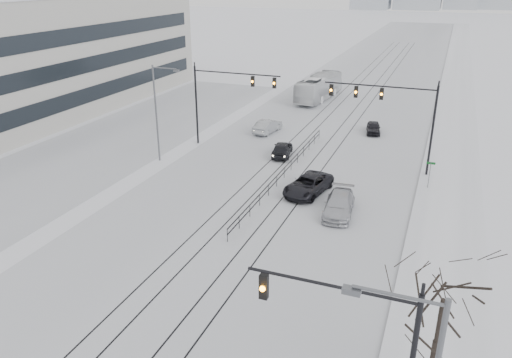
# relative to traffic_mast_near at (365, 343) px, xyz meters

# --- Properties ---
(road) EXTENTS (22.00, 260.00, 0.02)m
(road) POSITION_rel_traffic_mast_near_xyz_m (-10.79, 54.00, -4.55)
(road) COLOR silver
(road) RESTS_ON ground
(sidewalk_east) EXTENTS (5.00, 260.00, 0.16)m
(sidewalk_east) POSITION_rel_traffic_mast_near_xyz_m (2.71, 54.00, -4.48)
(sidewalk_east) COLOR white
(sidewalk_east) RESTS_ON ground
(curb) EXTENTS (0.10, 260.00, 0.12)m
(curb) POSITION_rel_traffic_mast_near_xyz_m (0.26, 54.00, -4.50)
(curb) COLOR gray
(curb) RESTS_ON ground
(parking_strip) EXTENTS (14.00, 60.00, 0.03)m
(parking_strip) POSITION_rel_traffic_mast_near_xyz_m (-30.79, 29.00, -4.55)
(parking_strip) COLOR silver
(parking_strip) RESTS_ON ground
(tram_rails) EXTENTS (5.30, 180.00, 0.01)m
(tram_rails) POSITION_rel_traffic_mast_near_xyz_m (-10.79, 34.00, -4.54)
(tram_rails) COLOR black
(tram_rails) RESTS_ON ground
(traffic_mast_near) EXTENTS (6.10, 0.37, 7.00)m
(traffic_mast_near) POSITION_rel_traffic_mast_near_xyz_m (0.00, 0.00, 0.00)
(traffic_mast_near) COLOR black
(traffic_mast_near) RESTS_ON ground
(traffic_mast_ne) EXTENTS (9.60, 0.37, 8.00)m
(traffic_mast_ne) POSITION_rel_traffic_mast_near_xyz_m (-2.64, 29.00, 1.20)
(traffic_mast_ne) COLOR black
(traffic_mast_ne) RESTS_ON ground
(traffic_mast_nw) EXTENTS (9.10, 0.37, 8.00)m
(traffic_mast_nw) POSITION_rel_traffic_mast_near_xyz_m (-19.31, 30.00, 1.01)
(traffic_mast_nw) COLOR black
(traffic_mast_nw) RESTS_ON ground
(street_light_west) EXTENTS (2.73, 0.25, 9.00)m
(street_light_west) POSITION_rel_traffic_mast_near_xyz_m (-22.99, 24.00, 0.65)
(street_light_west) COLOR #595B60
(street_light_west) RESTS_ON ground
(bare_tree) EXTENTS (4.40, 4.40, 6.10)m
(bare_tree) POSITION_rel_traffic_mast_near_xyz_m (2.41, 3.00, -0.07)
(bare_tree) COLOR black
(bare_tree) RESTS_ON ground
(median_fence) EXTENTS (0.06, 24.00, 1.00)m
(median_fence) POSITION_rel_traffic_mast_near_xyz_m (-10.79, 24.00, -4.04)
(median_fence) COLOR black
(median_fence) RESTS_ON ground
(street_sign) EXTENTS (0.70, 0.06, 2.40)m
(street_sign) POSITION_rel_traffic_mast_near_xyz_m (1.01, 26.00, -2.96)
(street_sign) COLOR #595B60
(street_sign) RESTS_ON ground
(sedan_sb_inner) EXTENTS (2.36, 4.43, 1.44)m
(sedan_sb_inner) POSITION_rel_traffic_mast_near_xyz_m (-12.79, 29.41, -3.84)
(sedan_sb_inner) COLOR black
(sedan_sb_inner) RESTS_ON ground
(sedan_sb_outer) EXTENTS (2.14, 4.65, 1.48)m
(sedan_sb_outer) POSITION_rel_traffic_mast_near_xyz_m (-16.76, 36.17, -3.82)
(sedan_sb_outer) COLOR #989B9F
(sedan_sb_outer) RESTS_ON ground
(sedan_nb_front) EXTENTS (3.48, 5.71, 1.48)m
(sedan_nb_front) POSITION_rel_traffic_mast_near_xyz_m (-7.98, 21.61, -3.82)
(sedan_nb_front) COLOR black
(sedan_nb_front) RESTS_ON ground
(sedan_nb_right) EXTENTS (2.50, 5.19, 1.46)m
(sedan_nb_right) POSITION_rel_traffic_mast_near_xyz_m (-4.85, 18.85, -3.83)
(sedan_nb_right) COLOR #B5B7BD
(sedan_nb_right) RESTS_ON ground
(sedan_nb_far) EXTENTS (2.09, 3.87, 1.25)m
(sedan_nb_far) POSITION_rel_traffic_mast_near_xyz_m (-5.68, 40.17, -3.94)
(sedan_nb_far) COLOR black
(sedan_nb_far) RESTS_ON ground
(box_truck) EXTENTS (4.02, 12.37, 3.38)m
(box_truck) POSITION_rel_traffic_mast_near_xyz_m (-15.51, 53.80, -2.87)
(box_truck) COLOR silver
(box_truck) RESTS_ON ground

